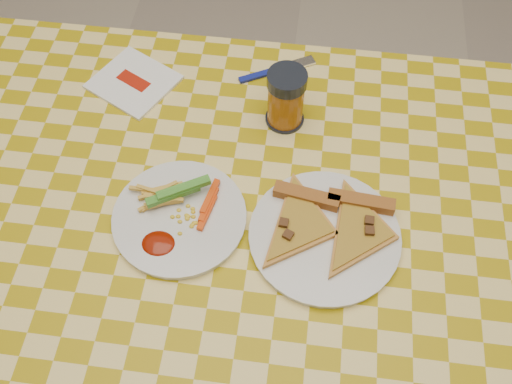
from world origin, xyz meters
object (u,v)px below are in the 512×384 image
Objects in this scene: plate_right at (324,237)px; drink_glass at (286,99)px; plate_left at (180,218)px; table at (253,251)px.

drink_glass is (-0.09, 0.24, 0.05)m from plate_right.
plate_left is 0.90× the size of plate_right.
table is 5.93× the size of plate_left.
table is at bearing -179.78° from plate_right.
plate_right is at bearing -69.74° from drink_glass.
plate_left is 0.24m from plate_right.
table is 0.27m from drink_glass.
plate_right is at bearing 0.22° from table.
drink_glass reaches higher than plate_left.
drink_glass is (0.03, 0.24, 0.13)m from table.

